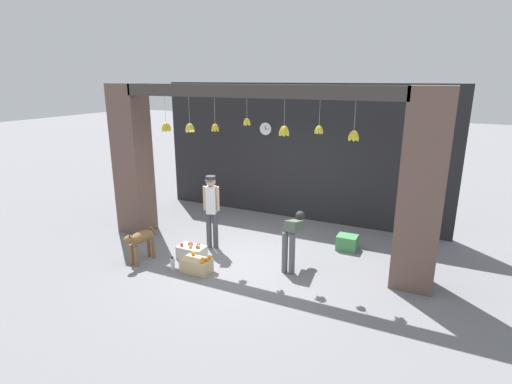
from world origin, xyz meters
The scene contains 13 objects.
ground_plane centered at (0.00, 0.00, 0.00)m, with size 60.00×60.00×0.00m, color slate.
shop_back_wall centered at (0.00, 2.78, 1.69)m, with size 7.43×0.12×3.38m, color #232326.
shop_pillar_left centered at (-3.06, 0.30, 1.69)m, with size 0.70×0.60×3.38m, color brown.
shop_pillar_right centered at (3.06, 0.30, 1.69)m, with size 0.70×0.60×3.38m, color brown.
storefront_awning centered at (-0.02, 0.12, 3.20)m, with size 5.53×0.28×0.97m.
dog centered at (-1.80, -1.03, 0.47)m, with size 0.30×0.83×0.68m.
shopkeeper centered at (-0.91, 0.17, 0.91)m, with size 0.33×0.29×1.57m.
worker_stooping centered at (0.95, 0.00, 0.67)m, with size 0.25×0.78×1.02m.
fruit_crate_oranges centered at (-0.59, -0.92, 0.14)m, with size 0.55×0.33×0.32m.
fruit_crate_apples centered at (-1.01, -0.46, 0.14)m, with size 0.55×0.33×0.32m.
produce_box_green centered at (1.70, 1.31, 0.15)m, with size 0.41×0.34×0.31m, color #42844C.
water_bottle centered at (-1.05, -1.03, 0.12)m, with size 0.08×0.08×0.26m.
wall_clock centered at (-0.83, 2.71, 2.25)m, with size 0.33×0.03×0.33m.
Camera 1 is at (3.33, -6.53, 3.49)m, focal length 28.00 mm.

